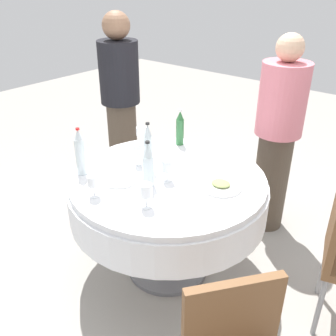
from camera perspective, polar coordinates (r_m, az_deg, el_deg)
ground_plane at (r=2.78m, az=0.00°, el=-14.69°), size 10.00×10.00×0.00m
dining_table at (r=2.43m, az=0.00°, el=-4.40°), size 1.25×1.25×0.74m
bottle_clear_east at (r=2.19m, az=-3.02°, el=0.38°), size 0.07×0.07×0.29m
bottle_clear_left at (r=2.36m, az=-3.01°, el=2.97°), size 0.06×0.06×0.32m
bottle_green_inner at (r=2.74m, az=1.81°, el=5.99°), size 0.06×0.06×0.27m
bottle_clear_front at (r=2.38m, az=-13.07°, el=2.24°), size 0.06×0.06×0.31m
wine_glass_front at (r=2.71m, az=-4.04°, el=5.38°), size 0.07×0.07×0.15m
wine_glass_outer at (r=2.45m, az=-4.52°, el=2.72°), size 0.07×0.07×0.15m
wine_glass_right at (r=2.01m, az=-3.33°, el=-3.58°), size 0.07×0.07×0.14m
wine_glass_rear at (r=2.14m, az=-11.21°, el=-2.04°), size 0.07×0.07×0.13m
wine_glass_south at (r=2.25m, az=-0.12°, el=0.27°), size 0.06×0.06×0.14m
plate_south at (r=2.25m, az=7.95°, el=-2.63°), size 0.25×0.25×0.04m
plate_mid at (r=2.33m, az=-7.34°, el=-1.50°), size 0.25×0.25×0.02m
fork_left at (r=2.49m, az=4.44°, el=0.54°), size 0.18×0.02×0.00m
fork_inner at (r=2.04m, az=4.59°, el=-6.14°), size 0.04×0.18×0.00m
person_east at (r=2.92m, az=16.14°, el=4.73°), size 0.34×0.34×1.52m
person_left at (r=3.40m, az=-7.13°, el=9.72°), size 0.34×0.34×1.60m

